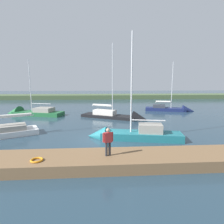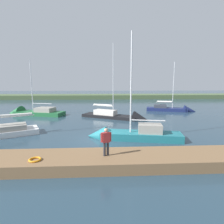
# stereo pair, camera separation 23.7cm
# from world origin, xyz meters

# --- Properties ---
(ground_plane) EXTENTS (200.00, 200.00, 0.00)m
(ground_plane) POSITION_xyz_m (0.00, 0.00, 0.00)
(ground_plane) COLOR #263D4C
(far_shoreline) EXTENTS (180.00, 8.00, 2.40)m
(far_shoreline) POSITION_xyz_m (0.00, -42.07, 0.00)
(far_shoreline) COLOR #4C603D
(far_shoreline) RESTS_ON ground_plane
(dock_pier) EXTENTS (26.66, 2.55, 0.63)m
(dock_pier) POSITION_xyz_m (0.00, 4.73, 0.32)
(dock_pier) COLOR brown
(dock_pier) RESTS_ON ground_plane
(life_ring_buoy) EXTENTS (0.66, 0.66, 0.10)m
(life_ring_buoy) POSITION_xyz_m (3.42, 5.24, 0.68)
(life_ring_buoy) COLOR orange
(life_ring_buoy) RESTS_ON dock_pier
(sailboat_near_dock) EXTENTS (9.25, 4.69, 9.13)m
(sailboat_near_dock) POSITION_xyz_m (10.63, -12.86, 0.19)
(sailboat_near_dock) COLOR #236638
(sailboat_near_dock) RESTS_ON ground_plane
(sailboat_behind_pier) EXTENTS (9.33, 6.33, 10.92)m
(sailboat_behind_pier) POSITION_xyz_m (-2.67, -9.15, 0.12)
(sailboat_behind_pier) COLOR black
(sailboat_behind_pier) RESTS_ON ground_plane
(sailboat_inner_slip) EXTENTS (8.27, 4.16, 9.17)m
(sailboat_inner_slip) POSITION_xyz_m (-12.34, -15.24, 0.13)
(sailboat_inner_slip) COLOR navy
(sailboat_inner_slip) RESTS_ON ground_plane
(sailboat_mid_channel) EXTENTS (8.14, 3.23, 9.52)m
(sailboat_mid_channel) POSITION_xyz_m (-2.49, -0.23, 0.23)
(sailboat_mid_channel) COLOR #1E6B75
(sailboat_mid_channel) RESTS_ON ground_plane
(person_on_dock) EXTENTS (0.60, 0.33, 1.60)m
(person_on_dock) POSITION_xyz_m (-0.39, 4.79, 1.54)
(person_on_dock) COLOR #28282D
(person_on_dock) RESTS_ON dock_pier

